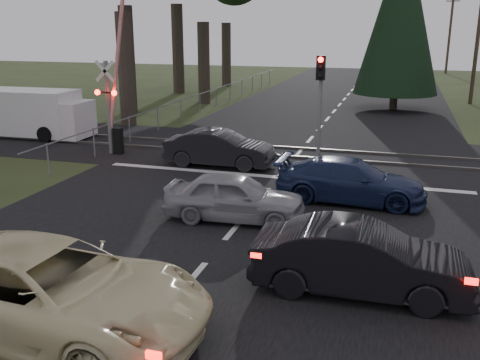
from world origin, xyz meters
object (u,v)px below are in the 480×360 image
at_px(dark_hatchback, 361,260).
at_px(dark_car_far, 219,148).
at_px(utility_pole_far, 450,30).
at_px(blue_sedan, 350,181).
at_px(silver_car, 235,197).
at_px(white_van, 34,113).
at_px(traffic_signal_center, 320,91).
at_px(utility_pole_mid, 478,32).
at_px(crossing_signal, 113,105).
at_px(cream_coupe, 48,290).

relative_size(dark_hatchback, dark_car_far, 1.03).
relative_size(utility_pole_far, blue_sedan, 2.01).
relative_size(silver_car, white_van, 0.66).
relative_size(traffic_signal_center, utility_pole_mid, 0.46).
bearing_deg(blue_sedan, dark_hatchback, -171.24).
distance_m(crossing_signal, traffic_signal_center, 8.36).
xyz_separation_m(silver_car, white_van, (-12.59, 8.19, 0.48)).
bearing_deg(utility_pole_far, dark_car_far, -103.49).
xyz_separation_m(crossing_signal, silver_car, (7.07, -6.09, -1.40)).
bearing_deg(utility_pole_mid, blue_sedan, -103.79).
height_order(utility_pole_mid, utility_pole_far, same).
distance_m(crossing_signal, silver_car, 9.44).
bearing_deg(utility_pole_mid, dark_hatchback, -99.74).
distance_m(utility_pole_far, cream_coupe, 58.59).
xyz_separation_m(utility_pole_far, white_van, (-21.29, -43.11, -3.59)).
distance_m(utility_pole_far, silver_car, 52.20).
xyz_separation_m(utility_pole_mid, utility_pole_far, (0.00, 25.00, 0.00)).
distance_m(silver_car, white_van, 15.03).
bearing_deg(utility_pole_far, utility_pole_mid, -90.00).
bearing_deg(crossing_signal, dark_car_far, -7.79).
bearing_deg(cream_coupe, crossing_signal, 27.18).
relative_size(crossing_signal, utility_pole_far, 0.77).
relative_size(crossing_signal, utility_pole_mid, 0.77).
height_order(utility_pole_mid, white_van, utility_pole_mid).
bearing_deg(silver_car, crossing_signal, 45.22).
relative_size(utility_pole_mid, dark_hatchback, 2.10).
relative_size(crossing_signal, traffic_signal_center, 1.70).
xyz_separation_m(utility_pole_mid, cream_coupe, (-10.09, -32.58, -3.93)).
bearing_deg(crossing_signal, silver_car, -40.74).
relative_size(traffic_signal_center, white_van, 0.71).
height_order(utility_pole_far, dark_car_far, utility_pole_far).
bearing_deg(traffic_signal_center, crossing_signal, -173.85).
bearing_deg(blue_sedan, cream_coupe, 155.62).
xyz_separation_m(traffic_signal_center, utility_pole_far, (7.50, 44.32, 1.92)).
bearing_deg(blue_sedan, utility_pole_far, -5.42).
relative_size(crossing_signal, silver_car, 1.82).
bearing_deg(blue_sedan, dark_car_far, 62.18).
relative_size(cream_coupe, dark_car_far, 1.38).
bearing_deg(dark_hatchback, cream_coupe, 119.50).
bearing_deg(traffic_signal_center, cream_coupe, -101.06).
bearing_deg(dark_hatchback, utility_pole_far, -6.76).
height_order(utility_pole_mid, silver_car, utility_pole_mid).
height_order(cream_coupe, dark_car_far, cream_coupe).
distance_m(cream_coupe, dark_car_far, 11.75).
distance_m(crossing_signal, white_van, 5.97).
xyz_separation_m(dark_car_far, white_van, (-10.29, 2.76, 0.45)).
height_order(utility_pole_far, white_van, utility_pole_far).
height_order(traffic_signal_center, utility_pole_far, utility_pole_far).
xyz_separation_m(crossing_signal, utility_pole_far, (15.77, 45.21, 2.67)).
bearing_deg(traffic_signal_center, dark_hatchback, -76.71).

